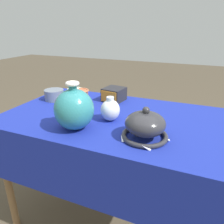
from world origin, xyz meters
TOP-DOWN VIEW (x-y plane):
  - ground_plane at (0.00, 0.00)m, footprint 14.00×14.00m
  - display_table at (0.00, -0.02)m, footprint 1.28×0.78m
  - vase_tall_bulbous at (-0.12, -0.23)m, footprint 0.20×0.20m
  - vase_dome_bell at (0.24, -0.19)m, footprint 0.23×0.23m
  - mosaic_tile_box at (-0.10, 0.25)m, footprint 0.15×0.16m
  - cup_wide_terracotta at (-0.30, 0.14)m, footprint 0.11×0.11m
  - pot_squat_slate at (-0.50, 0.11)m, footprint 0.13×0.13m
  - jar_round_porcelain at (0.01, -0.07)m, footprint 0.11×0.11m
  - pot_squat_celadon at (-0.42, 0.26)m, footprint 0.11×0.11m

SIDE VIEW (x-z plane):
  - ground_plane at x=0.00m, z-range 0.00..0.00m
  - display_table at x=0.00m, z-range 0.31..1.09m
  - pot_squat_celadon at x=-0.42m, z-range 0.78..0.83m
  - pot_squat_slate at x=-0.50m, z-range 0.78..0.85m
  - mosaic_tile_box at x=-0.10m, z-range 0.78..0.87m
  - cup_wide_terracotta at x=-0.30m, z-range 0.78..0.87m
  - vase_dome_bell at x=0.24m, z-range 0.76..0.92m
  - jar_round_porcelain at x=0.01m, z-range 0.77..0.91m
  - vase_tall_bulbous at x=-0.12m, z-range 0.76..1.01m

